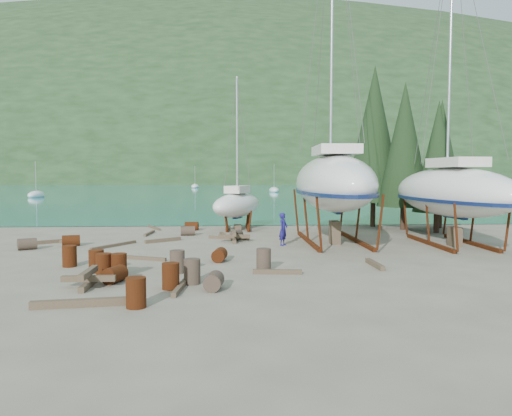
{
  "coord_description": "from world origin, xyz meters",
  "views": [
    {
      "loc": [
        0.51,
        -21.35,
        3.86
      ],
      "look_at": [
        1.91,
        3.0,
        2.15
      ],
      "focal_mm": 35.0,
      "sensor_mm": 36.0,
      "label": 1
    }
  ],
  "objects": [
    {
      "name": "drum_14",
      "position": [
        -4.6,
        -1.82,
        0.44
      ],
      "size": [
        0.58,
        0.58,
        0.88
      ],
      "primitive_type": "cylinder",
      "color": "#57250E",
      "rests_on": "ground"
    },
    {
      "name": "cypress_far_right",
      "position": [
        15.5,
        13.0,
        5.21
      ],
      "size": [
        3.24,
        3.24,
        9.0
      ],
      "color": "black",
      "rests_on": "ground"
    },
    {
      "name": "timber_6",
      "position": [
        0.26,
        8.8,
        0.1
      ],
      "size": [
        0.53,
        2.02,
        0.19
      ],
      "primitive_type": "cube",
      "rotation": [
        0.0,
        0.0,
        0.17
      ],
      "color": "brown",
      "rests_on": "ground"
    },
    {
      "name": "drum_1",
      "position": [
        0.05,
        -5.02,
        0.29
      ],
      "size": [
        0.69,
        0.95,
        0.58
      ],
      "primitive_type": "cylinder",
      "rotation": [
        1.57,
        0.0,
        3.01
      ],
      "color": "#2D2823",
      "rests_on": "ground"
    },
    {
      "name": "timber_11",
      "position": [
        -3.44,
        0.98,
        0.08
      ],
      "size": [
        2.53,
        1.19,
        0.15
      ],
      "primitive_type": "cube",
      "rotation": [
        0.0,
        0.0,
        1.17
      ],
      "color": "brown",
      "rests_on": "ground"
    },
    {
      "name": "drum_12",
      "position": [
        -3.48,
        -3.74,
        0.29
      ],
      "size": [
        0.85,
        1.03,
        0.58
      ],
      "primitive_type": "cylinder",
      "rotation": [
        1.57,
        0.0,
        2.79
      ],
      "color": "#57250E",
      "rests_on": "ground"
    },
    {
      "name": "drum_15",
      "position": [
        -9.6,
        4.23,
        0.29
      ],
      "size": [
        1.05,
        0.93,
        0.58
      ],
      "primitive_type": "cylinder",
      "rotation": [
        1.57,
        0.0,
        2.07
      ],
      "color": "#2D2823",
      "rests_on": "ground"
    },
    {
      "name": "small_sailboat_shore",
      "position": [
        1.18,
        12.81,
        1.73
      ],
      "size": [
        4.59,
        6.77,
        10.43
      ],
      "rotation": [
        0.0,
        0.0,
        -0.43
      ],
      "color": "white",
      "rests_on": "ground"
    },
    {
      "name": "cypress_mid_right",
      "position": [
        14.0,
        10.0,
        4.92
      ],
      "size": [
        3.06,
        3.06,
        8.5
      ],
      "color": "black",
      "rests_on": "ground"
    },
    {
      "name": "drum_8",
      "position": [
        -6.02,
        -0.55,
        0.44
      ],
      "size": [
        0.58,
        0.58,
        0.88
      ],
      "primitive_type": "cylinder",
      "color": "#57250E",
      "rests_on": "ground"
    },
    {
      "name": "timber_9",
      "position": [
        -4.43,
        10.23,
        0.08
      ],
      "size": [
        0.37,
        2.36,
        0.15
      ],
      "primitive_type": "cube",
      "rotation": [
        0.0,
        0.0,
        3.05
      ],
      "color": "brown",
      "rests_on": "ground"
    },
    {
      "name": "drum_17",
      "position": [
        1.93,
        -1.83,
        0.44
      ],
      "size": [
        0.58,
        0.58,
        0.88
      ],
      "primitive_type": "cylinder",
      "color": "#2D2823",
      "rests_on": "ground"
    },
    {
      "name": "timber_5",
      "position": [
        -1.05,
        -4.73,
        0.08
      ],
      "size": [
        0.41,
        2.69,
        0.16
      ],
      "primitive_type": "cube",
      "rotation": [
        0.0,
        0.0,
        3.05
      ],
      "color": "brown",
      "rests_on": "ground"
    },
    {
      "name": "timber_0",
      "position": [
        -4.62,
        13.51,
        0.07
      ],
      "size": [
        1.24,
        2.45,
        0.14
      ],
      "primitive_type": "cube",
      "rotation": [
        0.0,
        0.0,
        0.43
      ],
      "color": "brown",
      "rests_on": "ground"
    },
    {
      "name": "moored_boat_mid",
      "position": [
        10.0,
        80.0,
        0.39
      ],
      "size": [
        2.0,
        5.0,
        6.05
      ],
      "color": "white",
      "rests_on": "ground"
    },
    {
      "name": "cypress_near_right",
      "position": [
        12.5,
        12.0,
        5.79
      ],
      "size": [
        3.6,
        3.6,
        10.0
      ],
      "color": "black",
      "rests_on": "ground"
    },
    {
      "name": "drum_5",
      "position": [
        -0.73,
        -4.08,
        0.44
      ],
      "size": [
        0.58,
        0.58,
        0.88
      ],
      "primitive_type": "cylinder",
      "color": "#2D2823",
      "rests_on": "ground"
    },
    {
      "name": "bay_water",
      "position": [
        0.0,
        315.0,
        0.01
      ],
      "size": [
        700.0,
        700.0,
        0.0
      ],
      "primitive_type": "plane",
      "color": "teal",
      "rests_on": "ground"
    },
    {
      "name": "timber_7",
      "position": [
        2.41,
        -2.56,
        0.09
      ],
      "size": [
        1.89,
        0.38,
        0.17
      ],
      "primitive_type": "cube",
      "rotation": [
        0.0,
        0.0,
        1.46
      ],
      "color": "brown",
      "rests_on": "ground"
    },
    {
      "name": "drum_7",
      "position": [
        -2.12,
        -7.08,
        0.44
      ],
      "size": [
        0.58,
        0.58,
        0.88
      ],
      "primitive_type": "cylinder",
      "color": "#57250E",
      "rests_on": "ground"
    },
    {
      "name": "far_house_left",
      "position": [
        -60.0,
        190.0,
        2.92
      ],
      "size": [
        6.6,
        5.6,
        5.6
      ],
      "color": "beige",
      "rests_on": "ground"
    },
    {
      "name": "timber_pile_aft",
      "position": [
        0.88,
        6.56,
        0.3
      ],
      "size": [
        1.8,
        1.8,
        0.6
      ],
      "color": "brown",
      "rests_on": "ground"
    },
    {
      "name": "large_sailboat_near",
      "position": [
        6.34,
        6.02,
        3.35
      ],
      "size": [
        4.47,
        13.38,
        20.8
      ],
      "rotation": [
        0.0,
        0.0,
        -0.05
      ],
      "color": "white",
      "rests_on": "ground"
    },
    {
      "name": "timber_15",
      "position": [
        -5.46,
        5.03,
        0.07
      ],
      "size": [
        1.82,
        2.85,
        0.15
      ],
      "primitive_type": "cube",
      "rotation": [
        0.0,
        0.0,
        2.59
      ],
      "color": "brown",
      "rests_on": "ground"
    },
    {
      "name": "drum_10",
      "position": [
        -3.53,
        -2.75,
        0.44
      ],
      "size": [
        0.58,
        0.58,
        0.88
      ],
      "primitive_type": "cylinder",
      "color": "#57250E",
      "rests_on": "ground"
    },
    {
      "name": "worker",
      "position": [
        3.48,
        4.96,
        0.88
      ],
      "size": [
        0.69,
        0.76,
        1.75
      ],
      "primitive_type": "imported",
      "rotation": [
        0.0,
        0.0,
        1.04
      ],
      "color": "navy",
      "rests_on": "ground"
    },
    {
      "name": "far_house_center",
      "position": [
        -20.0,
        190.0,
        2.92
      ],
      "size": [
        6.6,
        5.6,
        5.6
      ],
      "color": "beige",
      "rests_on": "ground"
    },
    {
      "name": "large_sailboat_far",
      "position": [
        12.51,
        4.74,
        2.89
      ],
      "size": [
        4.25,
        11.43,
        17.69
      ],
      "rotation": [
        0.0,
        0.0,
        0.09
      ],
      "color": "white",
      "rests_on": "ground"
    },
    {
      "name": "moored_boat_far",
      "position": [
        -8.0,
        110.0,
        0.39
      ],
      "size": [
        2.0,
        5.0,
        6.05
      ],
      "color": "white",
      "rests_on": "ground"
    },
    {
      "name": "drum_6",
      "position": [
        0.15,
        0.3,
        0.29
      ],
      "size": [
        0.71,
        0.96,
        0.58
      ],
      "primitive_type": "cylinder",
      "rotation": [
        1.57,
        0.0,
        -0.16
      ],
      "color": "#57250E",
      "rests_on": "ground"
    },
    {
      "name": "timber_2",
      "position": [
        -9.15,
        6.59,
        0.09
      ],
      "size": [
        2.04,
        1.48,
        0.19
      ],
      "primitive_type": "cube",
      "rotation": [
        0.0,
        0.0,
        2.17
      ],
      "color": "brown",
      "rests_on": "ground"
    },
    {
      "name": "timber_16",
      "position": [
        -3.68,
        -6.91,
        0.11
      ],
      "size": [
        2.9,
        0.62,
        0.23
      ],
      "primitive_type": "cube",
      "rotation": [
        0.0,
        0.0,
        1.71
      ],
      "color": "brown",
      "rests_on": "ground"
    },
    {
      "name": "drum_13",
      "position": [
        -4.09,
        -2.71,
        0.44
      ],
      "size": [
        0.58,
        0.58,
        0.88
      ],
      "primitive_type": "cylinder",
      "color": "#57250E",
      "rests_on": "ground"
    },
    {
      "name": "far_house_right",
      "position": [
        30.0,
        190.0,
        2.92
      ],
      "size": [
        6.6,
        5.6,
        5.6
      ],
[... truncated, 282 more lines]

